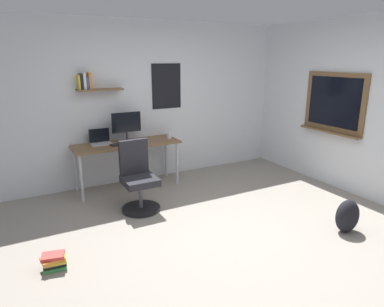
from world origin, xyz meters
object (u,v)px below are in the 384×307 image
at_px(laptop, 100,140).
at_px(coffee_mug, 169,136).
at_px(backpack, 347,216).
at_px(monitor_primary, 126,125).
at_px(office_chair, 138,181).
at_px(keyboard, 123,144).
at_px(computer_mouse, 140,142).
at_px(book_stack_on_floor, 54,261).
at_px(desk, 127,148).

bearing_deg(laptop, coffee_mug, -8.41).
bearing_deg(backpack, monitor_primary, 123.71).
distance_m(office_chair, monitor_primary, 1.11).
bearing_deg(monitor_primary, keyboard, -127.09).
height_order(computer_mouse, coffee_mug, coffee_mug).
distance_m(coffee_mug, book_stack_on_floor, 2.78).
relative_size(laptop, computer_mouse, 2.98).
xyz_separation_m(coffee_mug, book_stack_on_floor, (-2.05, -1.74, -0.70)).
xyz_separation_m(laptop, keyboard, (0.29, -0.21, -0.04)).
relative_size(keyboard, coffee_mug, 4.02).
relative_size(monitor_primary, book_stack_on_floor, 1.86).
height_order(office_chair, coffee_mug, office_chair).
xyz_separation_m(laptop, backpack, (2.21, -2.75, -0.59)).
bearing_deg(laptop, book_stack_on_floor, -116.96).
distance_m(desk, laptop, 0.41).
distance_m(desk, book_stack_on_floor, 2.28).
height_order(desk, laptop, laptop).
bearing_deg(desk, backpack, -54.77).
distance_m(keyboard, coffee_mug, 0.80).
relative_size(monitor_primary, keyboard, 1.25).
xyz_separation_m(monitor_primary, backpack, (1.80, -2.70, -0.80)).
bearing_deg(computer_mouse, coffee_mug, 5.51).
distance_m(laptop, backpack, 3.58).
relative_size(keyboard, backpack, 0.91).
relative_size(office_chair, backpack, 2.34).
bearing_deg(computer_mouse, backpack, -57.06).
bearing_deg(laptop, computer_mouse, -20.39).
distance_m(desk, monitor_primary, 0.36).
xyz_separation_m(computer_mouse, coffee_mug, (0.52, 0.05, 0.03)).
xyz_separation_m(desk, book_stack_on_floor, (-1.33, -1.76, -0.58)).
distance_m(office_chair, book_stack_on_floor, 1.57).
bearing_deg(monitor_primary, desk, -114.18).
height_order(desk, keyboard, keyboard).
relative_size(laptop, book_stack_on_floor, 1.25).
bearing_deg(desk, keyboard, -138.95).
bearing_deg(coffee_mug, keyboard, -176.42).
bearing_deg(desk, office_chair, -98.04).
distance_m(laptop, computer_mouse, 0.60).
distance_m(keyboard, backpack, 3.24).
height_order(office_chair, keyboard, office_chair).
distance_m(office_chair, keyboard, 0.83).
bearing_deg(monitor_primary, office_chair, -99.75).
xyz_separation_m(laptop, monitor_primary, (0.41, -0.05, 0.22)).
distance_m(monitor_primary, book_stack_on_floor, 2.48).
xyz_separation_m(computer_mouse, book_stack_on_floor, (-1.53, -1.69, -0.67)).
distance_m(office_chair, laptop, 1.07).
height_order(laptop, backpack, laptop).
relative_size(coffee_mug, backpack, 0.23).
xyz_separation_m(desk, computer_mouse, (0.20, -0.07, 0.09)).
relative_size(office_chair, keyboard, 2.57).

